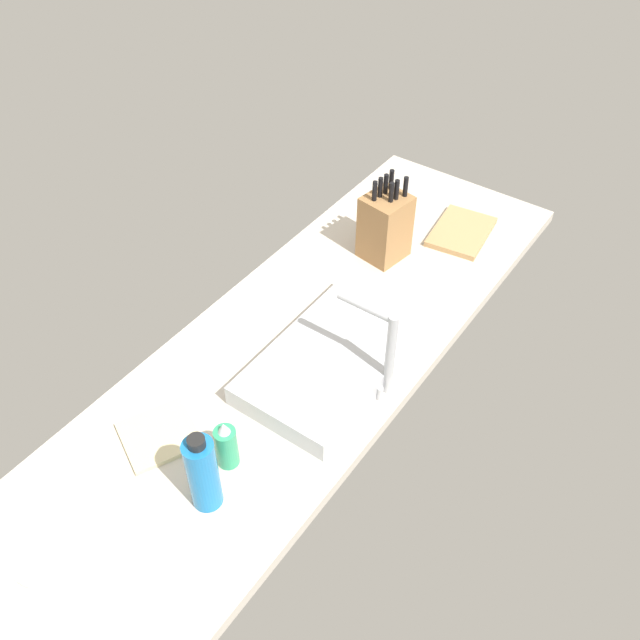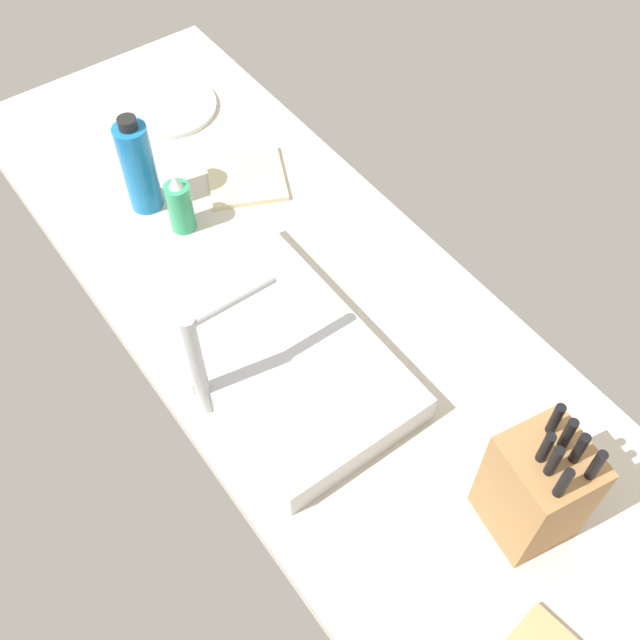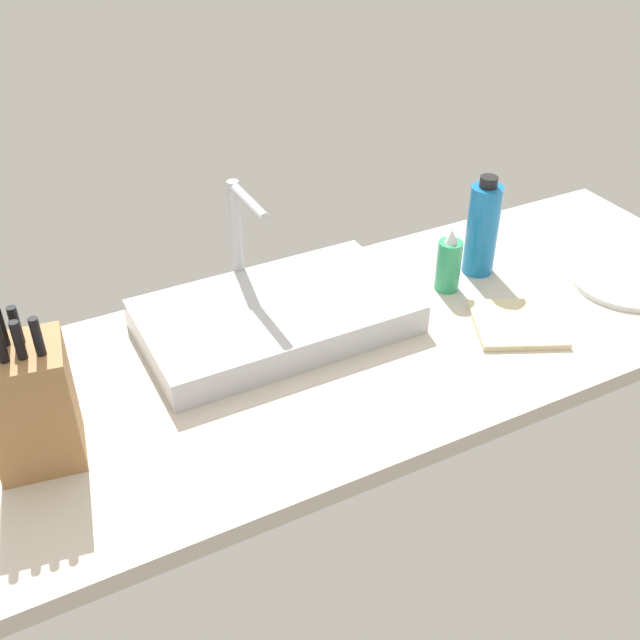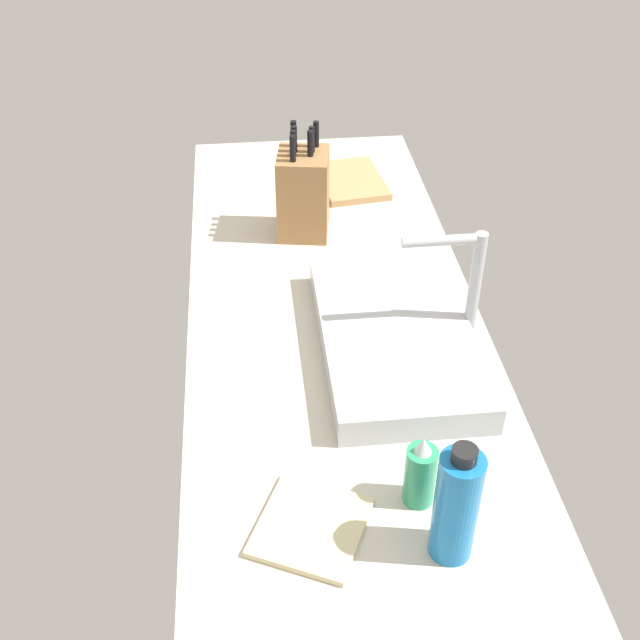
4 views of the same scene
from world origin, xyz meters
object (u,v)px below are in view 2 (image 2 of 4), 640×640
faucet (206,351)px  sink_basin (275,348)px  water_bottle (138,167)px  dinner_plate (168,107)px  dish_towel (246,177)px  soap_bottle (180,205)px  knife_block (537,488)px

faucet → sink_basin: bearing=-83.9°
water_bottle → dinner_plate: (24.70, -18.80, -9.64)cm
dish_towel → water_bottle: bearing=74.1°
water_bottle → soap_bottle: bearing=-164.3°
dish_towel → soap_bottle: bearing=103.5°
water_bottle → dinner_plate: bearing=-37.3°
sink_basin → dinner_plate: sink_basin is taller
sink_basin → faucet: (-1.40, 13.00, 12.32)cm
knife_block → water_bottle: (94.39, 13.87, -0.39)cm
sink_basin → water_bottle: bearing=-0.3°
faucet → knife_block: 53.15cm
sink_basin → water_bottle: size_ratio=2.32×
sink_basin → soap_bottle: (37.41, -3.10, 3.01)cm
dinner_plate → knife_block: bearing=177.6°
water_bottle → dinner_plate: water_bottle is taller
water_bottle → dish_towel: (-5.86, -20.59, -9.64)cm
faucet → dinner_plate: (73.62, -32.04, -14.69)cm
sink_basin → dish_towel: 46.65cm
knife_block → water_bottle: size_ratio=1.21×
sink_basin → dish_towel: sink_basin is taller
soap_bottle → dinner_plate: (34.82, -15.94, -5.39)cm
faucet → dinner_plate: bearing=-23.5°
soap_bottle → dinner_plate: bearing=-24.6°
soap_bottle → water_bottle: size_ratio=0.63×
soap_bottle → dinner_plate: 38.67cm
soap_bottle → water_bottle: (10.11, 2.85, 4.26)cm
dinner_plate → dish_towel: bearing=-176.6°
sink_basin → soap_bottle: soap_bottle is taller
soap_bottle → dinner_plate: soap_bottle is taller
sink_basin → water_bottle: 48.07cm
dinner_plate → soap_bottle: bearing=155.4°
water_bottle → dinner_plate: 32.50cm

